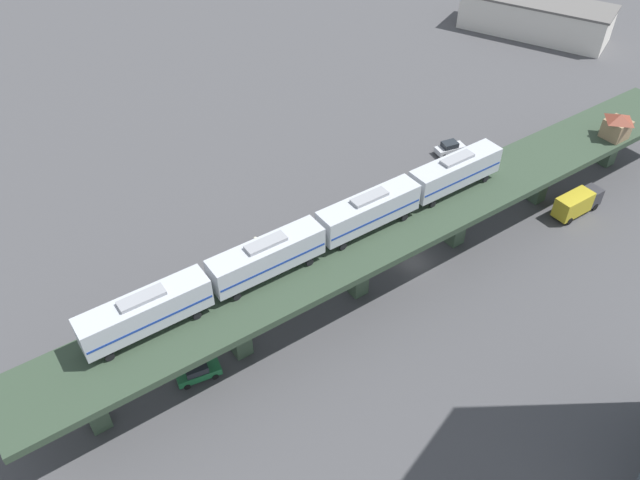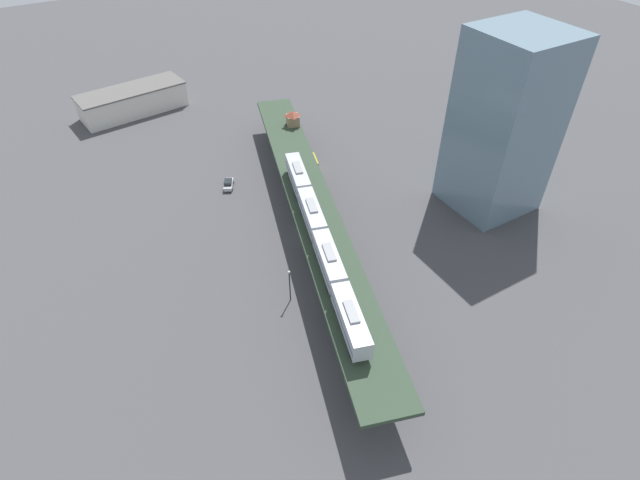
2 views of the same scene
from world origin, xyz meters
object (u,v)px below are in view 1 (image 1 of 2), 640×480
(delivery_truck, at_px, (578,202))
(street_lamp, at_px, (257,256))
(street_car_silver, at_px, (450,148))
(street_car_green, at_px, (198,371))
(warehouse_building, at_px, (535,17))
(signal_hut, at_px, (617,125))
(subway_train, at_px, (320,232))

(delivery_truck, xyz_separation_m, street_lamp, (-23.88, -34.84, 2.35))
(street_car_silver, height_order, delivery_truck, delivery_truck)
(street_car_green, xyz_separation_m, warehouse_building, (-8.40, 98.79, 2.47))
(delivery_truck, bearing_deg, signal_hut, 90.07)
(subway_train, xyz_separation_m, street_lamp, (-7.19, -2.19, -5.85))
(street_car_green, distance_m, street_lamp, 14.55)
(subway_train, bearing_deg, warehouse_building, 97.82)
(subway_train, distance_m, street_car_silver, 36.32)
(signal_hut, relative_size, delivery_truck, 0.53)
(street_car_silver, bearing_deg, delivery_truck, -6.86)
(street_car_silver, xyz_separation_m, delivery_truck, (19.86, -2.39, 0.82))
(signal_hut, xyz_separation_m, street_car_green, (-19.68, -56.81, -8.28))
(delivery_truck, bearing_deg, warehouse_building, 119.14)
(subway_train, bearing_deg, street_car_green, -100.78)
(subway_train, xyz_separation_m, signal_hut, (16.67, 41.06, -0.74))
(street_car_green, relative_size, delivery_truck, 0.63)
(street_lamp, bearing_deg, delivery_truck, 55.57)
(signal_hut, relative_size, street_car_green, 0.85)
(street_car_silver, bearing_deg, warehouse_building, 99.73)
(subway_train, xyz_separation_m, warehouse_building, (-11.40, 83.03, -6.55))
(subway_train, relative_size, street_car_green, 10.22)
(street_car_green, bearing_deg, subway_train, 79.22)
(subway_train, height_order, street_car_green, subway_train)
(street_car_green, distance_m, warehouse_building, 99.18)
(street_car_silver, xyz_separation_m, street_lamp, (-4.02, -37.23, 3.17))
(street_car_silver, distance_m, warehouse_building, 48.76)
(street_car_green, height_order, warehouse_building, warehouse_building)
(delivery_truck, distance_m, warehouse_building, 57.71)
(signal_hut, height_order, street_lamp, signal_hut)
(subway_train, bearing_deg, signal_hut, 67.90)
(signal_hut, distance_m, delivery_truck, 11.24)
(street_car_silver, bearing_deg, subway_train, -84.82)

